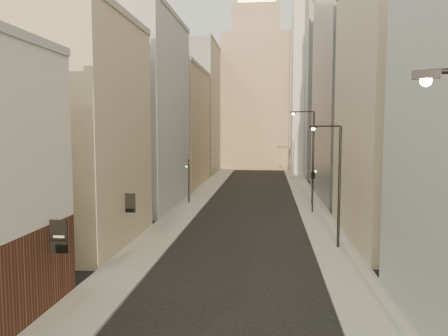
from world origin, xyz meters
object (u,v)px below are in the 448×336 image
(traffic_light_left, at_px, (189,172))
(traffic_light_right, at_px, (313,174))
(white_tower, at_px, (314,73))
(streetlamp_far, at_px, (311,152))
(clock_tower, at_px, (256,86))
(streetlamp_mid, at_px, (336,179))

(traffic_light_left, xyz_separation_m, traffic_light_right, (13.15, -4.27, 0.31))
(white_tower, relative_size, streetlamp_far, 4.03)
(white_tower, height_order, traffic_light_left, white_tower)
(clock_tower, height_order, white_tower, clock_tower)
(clock_tower, relative_size, streetlamp_mid, 5.23)
(clock_tower, distance_m, streetlamp_mid, 67.25)
(white_tower, relative_size, traffic_light_left, 8.30)
(white_tower, distance_m, streetlamp_mid, 53.50)
(traffic_light_right, bearing_deg, streetlamp_mid, 82.60)
(clock_tower, relative_size, traffic_light_left, 8.98)
(clock_tower, distance_m, traffic_light_right, 55.20)
(clock_tower, xyz_separation_m, streetlamp_far, (7.43, -48.18, -11.76))
(streetlamp_mid, xyz_separation_m, traffic_light_right, (-0.31, 12.63, -0.99))
(streetlamp_mid, relative_size, traffic_light_right, 1.72)
(traffic_light_left, bearing_deg, streetlamp_far, -160.99)
(streetlamp_mid, distance_m, traffic_light_right, 12.67)
(white_tower, xyz_separation_m, streetlamp_mid, (-3.45, -51.61, -13.70))
(traffic_light_left, bearing_deg, clock_tower, -80.14)
(streetlamp_mid, distance_m, streetlamp_far, 17.45)
(white_tower, bearing_deg, clock_tower, 128.16)
(streetlamp_mid, bearing_deg, traffic_light_left, 150.55)
(white_tower, distance_m, streetlamp_far, 36.65)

